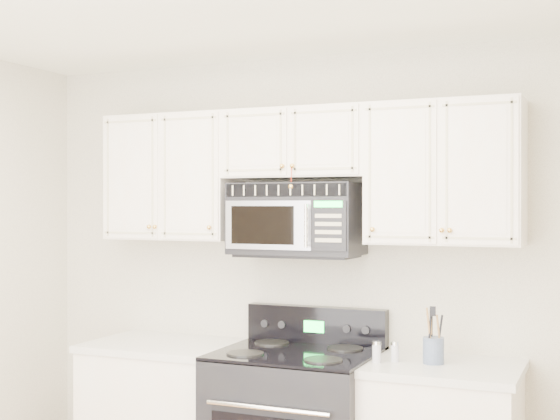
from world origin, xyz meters
The scene contains 6 objects.
room centered at (0.00, 0.00, 1.30)m, with size 3.51×3.51×2.61m.
upper_cabinets centered at (0.00, 1.58, 1.93)m, with size 2.44×0.37×0.75m.
microwave centered at (-0.01, 1.56, 1.65)m, with size 0.73×0.41×0.40m.
utensil_crock centered at (0.79, 1.43, 0.99)m, with size 0.11×0.11×0.29m.
shaker_salt centered at (0.52, 1.34, 0.98)m, with size 0.05×0.05×0.11m.
shaker_pepper centered at (0.60, 1.40, 0.97)m, with size 0.04×0.04×0.10m.
Camera 1 is at (1.62, -2.51, 1.72)m, focal length 50.00 mm.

